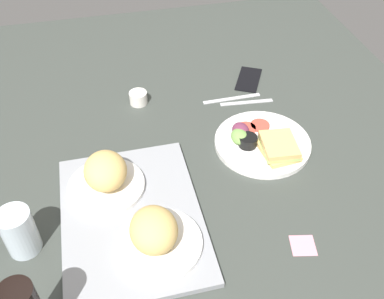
{
  "coord_description": "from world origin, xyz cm",
  "views": [
    {
      "loc": [
        -80.86,
        22.49,
        84.29
      ],
      "look_at": [
        2.0,
        3.0,
        4.0
      ],
      "focal_mm": 40.66,
      "sensor_mm": 36.0,
      "label": 1
    }
  ],
  "objects_px": {
    "bread_plate_near": "(156,234)",
    "plate_with_salad": "(262,142)",
    "bread_plate_far": "(106,176)",
    "fork": "(247,102)",
    "espresso_cup": "(138,98)",
    "drinking_glass": "(19,232)",
    "cell_phone": "(249,79)",
    "sticky_note": "(303,245)",
    "knife": "(232,98)",
    "serving_tray": "(132,217)"
  },
  "relations": [
    {
      "from": "bread_plate_near",
      "to": "cell_phone",
      "type": "distance_m",
      "value": 0.73
    },
    {
      "from": "espresso_cup",
      "to": "drinking_glass",
      "type": "bearing_deg",
      "value": 145.67
    },
    {
      "from": "fork",
      "to": "knife",
      "type": "distance_m",
      "value": 0.05
    },
    {
      "from": "knife",
      "to": "cell_phone",
      "type": "xyz_separation_m",
      "value": [
        0.09,
        -0.09,
        0.0
      ]
    },
    {
      "from": "plate_with_salad",
      "to": "sticky_note",
      "type": "relative_size",
      "value": 4.86
    },
    {
      "from": "sticky_note",
      "to": "espresso_cup",
      "type": "bearing_deg",
      "value": 25.01
    },
    {
      "from": "bread_plate_near",
      "to": "plate_with_salad",
      "type": "xyz_separation_m",
      "value": [
        0.27,
        -0.35,
        -0.04
      ]
    },
    {
      "from": "bread_plate_near",
      "to": "bread_plate_far",
      "type": "xyz_separation_m",
      "value": [
        0.2,
        0.09,
        0.0
      ]
    },
    {
      "from": "knife",
      "to": "sticky_note",
      "type": "relative_size",
      "value": 3.39
    },
    {
      "from": "espresso_cup",
      "to": "fork",
      "type": "relative_size",
      "value": 0.33
    },
    {
      "from": "bread_plate_near",
      "to": "fork",
      "type": "bearing_deg",
      "value": -38.09
    },
    {
      "from": "serving_tray",
      "to": "fork",
      "type": "xyz_separation_m",
      "value": [
        0.38,
        -0.42,
        -0.01
      ]
    },
    {
      "from": "fork",
      "to": "espresso_cup",
      "type": "bearing_deg",
      "value": -7.93
    },
    {
      "from": "espresso_cup",
      "to": "fork",
      "type": "xyz_separation_m",
      "value": [
        -0.08,
        -0.34,
        -0.02
      ]
    },
    {
      "from": "serving_tray",
      "to": "fork",
      "type": "height_order",
      "value": "serving_tray"
    },
    {
      "from": "espresso_cup",
      "to": "knife",
      "type": "relative_size",
      "value": 0.29
    },
    {
      "from": "plate_with_salad",
      "to": "espresso_cup",
      "type": "height_order",
      "value": "plate_with_salad"
    },
    {
      "from": "drinking_glass",
      "to": "fork",
      "type": "xyz_separation_m",
      "value": [
        0.4,
        -0.66,
        -0.06
      ]
    },
    {
      "from": "bread_plate_far",
      "to": "sticky_note",
      "type": "xyz_separation_m",
      "value": [
        -0.27,
        -0.42,
        -0.06
      ]
    },
    {
      "from": "fork",
      "to": "bread_plate_near",
      "type": "bearing_deg",
      "value": 57.08
    },
    {
      "from": "fork",
      "to": "sticky_note",
      "type": "height_order",
      "value": "fork"
    },
    {
      "from": "bread_plate_near",
      "to": "espresso_cup",
      "type": "height_order",
      "value": "bread_plate_near"
    },
    {
      "from": "bread_plate_near",
      "to": "plate_with_salad",
      "type": "bearing_deg",
      "value": -52.35
    },
    {
      "from": "knife",
      "to": "bread_plate_near",
      "type": "bearing_deg",
      "value": 55.8
    },
    {
      "from": "bread_plate_near",
      "to": "fork",
      "type": "distance_m",
      "value": 0.61
    },
    {
      "from": "bread_plate_far",
      "to": "espresso_cup",
      "type": "bearing_deg",
      "value": -20.07
    },
    {
      "from": "plate_with_salad",
      "to": "drinking_glass",
      "type": "relative_size",
      "value": 2.31
    },
    {
      "from": "plate_with_salad",
      "to": "sticky_note",
      "type": "distance_m",
      "value": 0.34
    },
    {
      "from": "bread_plate_near",
      "to": "plate_with_salad",
      "type": "height_order",
      "value": "bread_plate_near"
    },
    {
      "from": "serving_tray",
      "to": "plate_with_salad",
      "type": "height_order",
      "value": "plate_with_salad"
    },
    {
      "from": "bread_plate_far",
      "to": "drinking_glass",
      "type": "xyz_separation_m",
      "value": [
        -0.13,
        0.2,
        0.0
      ]
    },
    {
      "from": "serving_tray",
      "to": "plate_with_salad",
      "type": "distance_m",
      "value": 0.43
    },
    {
      "from": "drinking_glass",
      "to": "espresso_cup",
      "type": "bearing_deg",
      "value": -34.33
    },
    {
      "from": "bread_plate_near",
      "to": "sticky_note",
      "type": "distance_m",
      "value": 0.34
    },
    {
      "from": "plate_with_salad",
      "to": "sticky_note",
      "type": "bearing_deg",
      "value": 176.41
    },
    {
      "from": "espresso_cup",
      "to": "plate_with_salad",
      "type": "bearing_deg",
      "value": -132.48
    },
    {
      "from": "serving_tray",
      "to": "cell_phone",
      "type": "height_order",
      "value": "serving_tray"
    },
    {
      "from": "plate_with_salad",
      "to": "fork",
      "type": "distance_m",
      "value": 0.21
    },
    {
      "from": "fork",
      "to": "plate_with_salad",
      "type": "bearing_deg",
      "value": 88.5
    },
    {
      "from": "bread_plate_far",
      "to": "espresso_cup",
      "type": "xyz_separation_m",
      "value": [
        0.35,
        -0.13,
        -0.04
      ]
    },
    {
      "from": "fork",
      "to": "sticky_note",
      "type": "bearing_deg",
      "value": 90.4
    },
    {
      "from": "bread_plate_far",
      "to": "fork",
      "type": "bearing_deg",
      "value": -59.41
    },
    {
      "from": "serving_tray",
      "to": "drinking_glass",
      "type": "bearing_deg",
      "value": 95.53
    },
    {
      "from": "fork",
      "to": "sticky_note",
      "type": "distance_m",
      "value": 0.55
    },
    {
      "from": "espresso_cup",
      "to": "fork",
      "type": "height_order",
      "value": "espresso_cup"
    },
    {
      "from": "bread_plate_near",
      "to": "knife",
      "type": "distance_m",
      "value": 0.61
    },
    {
      "from": "bread_plate_far",
      "to": "knife",
      "type": "distance_m",
      "value": 0.52
    },
    {
      "from": "drinking_glass",
      "to": "cell_phone",
      "type": "distance_m",
      "value": 0.88
    },
    {
      "from": "espresso_cup",
      "to": "bread_plate_far",
      "type": "bearing_deg",
      "value": 159.93
    },
    {
      "from": "cell_phone",
      "to": "sticky_note",
      "type": "height_order",
      "value": "cell_phone"
    }
  ]
}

